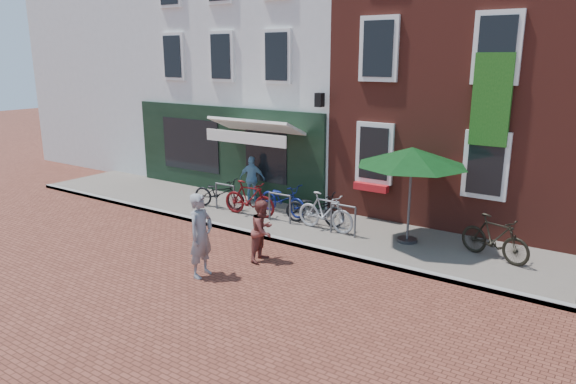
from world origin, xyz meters
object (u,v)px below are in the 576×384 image
Objects in this scene: boy at (263,231)px; parasol at (412,153)px; bicycle_2 at (283,199)px; bicycle_3 at (326,212)px; bicycle_5 at (495,238)px; bicycle_1 at (249,199)px; bicycle_4 at (315,208)px; cafe_person at (252,179)px; woman at (201,235)px; bicycle_0 at (219,193)px.

parasol is at bearing -46.01° from boy.
parasol is 1.54× the size of bicycle_2.
bicycle_3 and bicycle_5 have the same top height.
bicycle_1 is at bearing 94.35° from bicycle_3.
bicycle_1 is 2.04m from bicycle_4.
bicycle_4 is at bearing 142.33° from cafe_person.
bicycle_5 reaches higher than bicycle_4.
bicycle_3 is at bearing -16.81° from woman.
bicycle_1 is at bearing 105.64° from cafe_person.
cafe_person reaches higher than bicycle_1.
bicycle_0 is (-5.92, -0.35, -1.80)m from parasol.
parasol is 4.33m from bicycle_2.
bicycle_4 is at bearing -9.43° from woman.
parasol is 2.71m from bicycle_5.
parasol is at bearing -96.64° from bicycle_0.
bicycle_3 is (0.80, 3.89, -0.31)m from woman.
woman is 1.57m from boy.
bicycle_3 is at bearing 113.14° from bicycle_5.
woman is 1.05× the size of bicycle_4.
cafe_person is 0.83× the size of bicycle_4.
bicycle_4 is (2.01, 0.35, -0.05)m from bicycle_1.
bicycle_0 is at bearing 91.96° from bicycle_3.
bicycle_0 is at bearing 49.39° from boy.
parasol is at bearing 108.20° from bicycle_5.
bicycle_2 is at bearing 68.45° from bicycle_4.
bicycle_0 is (-3.52, 2.47, -0.16)m from boy.
bicycle_5 is at bearing -96.09° from bicycle_4.
boy is 5.29m from bicycle_5.
bicycle_1 and bicycle_3 have the same top height.
boy is 3.26m from bicycle_1.
woman is 6.61m from bicycle_5.
bicycle_3 is 4.24m from bicycle_5.
bicycle_5 is (6.73, 0.47, 0.00)m from bicycle_1.
bicycle_1 is 1.00× the size of bicycle_3.
cafe_person is 3.11m from bicycle_4.
bicycle_2 is at bearing -52.24° from bicycle_1.
bicycle_3 is at bearing 140.83° from cafe_person.
bicycle_2 is at bearing 7.11° from woman.
cafe_person is 1.29m from bicycle_0.
bicycle_1 reaches higher than bicycle_4.
parasol reaches higher than bicycle_2.
bicycle_5 is at bearing -63.26° from boy.
bicycle_1 is at bearing 92.29° from bicycle_4.
bicycle_3 is (3.77, -0.03, 0.05)m from bicycle_0.
bicycle_5 is (2.07, 0.01, -1.75)m from parasol.
parasol is 1.54× the size of bicycle_4.
bicycle_3 is 1.00× the size of bicycle_5.
bicycle_2 is at bearing 74.21° from bicycle_3.
cafe_person is 0.85× the size of bicycle_1.
boy is 0.99× the size of cafe_person.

